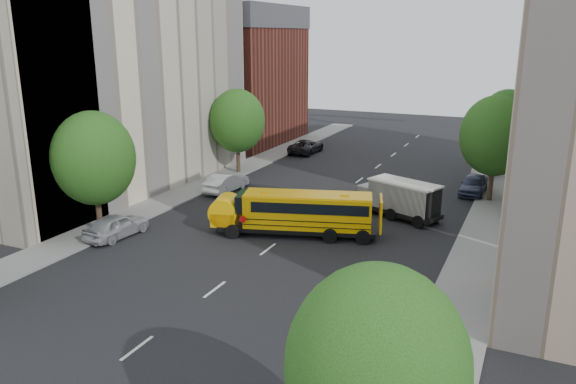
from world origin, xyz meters
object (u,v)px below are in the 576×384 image
Objects in this scene: safari_truck at (399,198)px; street_tree_2 at (237,121)px; street_tree_1 at (94,158)px; street_tree_3 at (376,367)px; parked_car_1 at (226,182)px; parked_car_4 at (474,184)px; street_tree_5 at (507,119)px; parked_car_0 at (117,226)px; parked_car_5 at (482,168)px; parked_car_2 at (306,146)px; school_bus at (295,211)px; street_tree_4 at (496,136)px.

street_tree_2 is at bearing 179.69° from safari_truck.
street_tree_1 is 1.22× the size of safari_truck.
street_tree_3 reaches higher than parked_car_1.
parked_car_4 is at bearing 92.38° from street_tree_3.
street_tree_2 reaches higher than street_tree_5.
safari_truck is 1.41× the size of parked_car_4.
street_tree_3 is 1.58× the size of parked_car_0.
street_tree_3 is (22.00, -14.00, -0.50)m from street_tree_1.
parked_car_5 is (-1.40, 40.10, -3.73)m from street_tree_3.
street_tree_1 is at bearing 82.23° from parked_car_1.
street_tree_5 reaches higher than safari_truck.
parked_car_4 is (18.40, -9.30, 0.04)m from parked_car_2.
street_tree_3 is 26.06m from safari_truck.
street_tree_1 is 12.95m from school_bus.
safari_truck is (-5.46, -18.71, -3.32)m from street_tree_5.
street_tree_1 reaches higher than street_tree_2.
school_bus is at bearing 111.69° from parked_car_2.
street_tree_5 is at bearing -176.38° from parked_car_2.
street_tree_3 reaches higher than parked_car_5.
safari_truck is at bearing 129.66° from parked_car_2.
street_tree_3 is at bearing -32.47° from street_tree_1.
street_tree_4 reaches higher than safari_truck.
parked_car_1 is (-14.34, 0.77, -0.62)m from safari_truck.
street_tree_4 is at bearing 0.00° from street_tree_2.
school_bus is at bearing -107.52° from safari_truck.
street_tree_3 is (22.00, -32.00, -0.37)m from street_tree_2.
street_tree_1 is 37.20m from street_tree_5.
parked_car_0 is 0.97× the size of parked_car_1.
street_tree_5 is 1.42× the size of parked_car_2.
parked_car_2 is at bearing 150.85° from safari_truck.
street_tree_3 is 1.53× the size of parked_car_1.
parked_car_1 is (2.20, 12.06, -4.19)m from street_tree_1.
street_tree_1 is at bearing -173.04° from school_bus.
school_bus reaches higher than parked_car_5.
street_tree_2 is 11.89m from parked_car_2.
street_tree_5 is 1.70× the size of parked_car_5.
street_tree_3 is 32.93m from parked_car_1.
street_tree_1 is 1.73× the size of parked_car_4.
street_tree_2 reaches higher than parked_car_5.
street_tree_3 is 44.00m from street_tree_5.
street_tree_4 is 1.08× the size of street_tree_5.
parked_car_4 is at bearing -155.02° from parked_car_1.
street_tree_5 reaches higher than parked_car_4.
street_tree_2 reaches higher than parked_car_4.
parked_car_0 is (-20.60, -18.04, -4.31)m from street_tree_4.
parked_car_5 is (0.00, 6.45, -0.05)m from parked_car_4.
school_bus is (-10.57, 19.05, -2.89)m from street_tree_3.
school_bus is at bearing -48.57° from street_tree_2.
street_tree_2 is at bearing 124.51° from street_tree_3.
street_tree_5 is 27.01m from parked_car_1.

